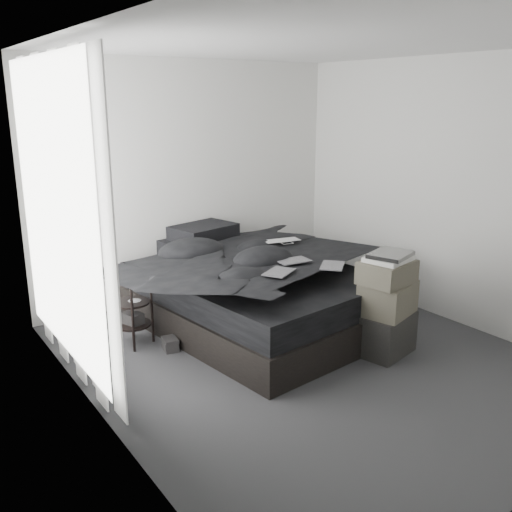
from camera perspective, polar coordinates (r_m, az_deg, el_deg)
floor at (r=5.06m, az=5.19°, el=-10.24°), size 3.60×4.20×0.01m
ceiling at (r=4.58m, az=6.04°, el=20.53°), size 3.60×4.20×0.01m
wall_back at (r=6.38m, az=-6.65°, el=7.37°), size 3.60×0.01×2.60m
wall_left at (r=3.78m, az=-15.92°, el=1.21°), size 0.01×4.20×2.60m
wall_right at (r=5.95m, az=19.13°, el=6.03°), size 0.01×4.20×2.60m
window_left at (r=4.62m, az=-19.35°, el=4.11°), size 0.02×2.00×2.30m
curtain_left at (r=4.65m, az=-18.68°, el=3.34°), size 0.06×2.12×2.48m
bed at (r=5.68m, az=-0.01°, el=-5.46°), size 2.04×2.54×0.32m
mattress at (r=5.59m, az=-0.01°, el=-2.74°), size 1.97×2.46×0.25m
duvet at (r=5.47m, az=0.38°, el=-0.27°), size 1.96×2.19×0.27m
pillow_lower at (r=6.18m, az=-5.97°, el=0.97°), size 0.76×0.56×0.16m
pillow_upper at (r=6.17m, az=-5.28°, el=2.43°), size 0.74×0.59×0.15m
laptop at (r=5.79m, az=2.84°, el=2.17°), size 0.42×0.31×0.03m
comic_a at (r=4.84m, az=2.33°, el=-0.66°), size 0.35×0.31×0.01m
comic_b at (r=5.19m, az=3.77°, el=0.51°), size 0.31×0.22×0.01m
comic_c at (r=5.06m, az=7.69°, el=0.11°), size 0.35×0.34×0.01m
side_stand at (r=5.35m, az=-12.29°, el=-5.53°), size 0.44×0.44×0.61m
papers at (r=5.24m, az=-12.35°, el=-2.33°), size 0.29×0.28×0.01m
floor_books at (r=5.25m, az=-8.57°, el=-8.65°), size 0.16×0.20×0.12m
box_lower at (r=5.22m, az=12.65°, el=-7.50°), size 0.58×0.50×0.37m
box_mid at (r=5.11m, az=13.04°, el=-4.12°), size 0.56×0.49×0.28m
box_upper at (r=5.02m, az=12.97°, el=-1.58°), size 0.51×0.44×0.20m
art_book_white at (r=5.00m, az=13.11°, el=-0.26°), size 0.44×0.39×0.04m
art_book_snake at (r=4.99m, az=13.31°, el=0.14°), size 0.45×0.40×0.03m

